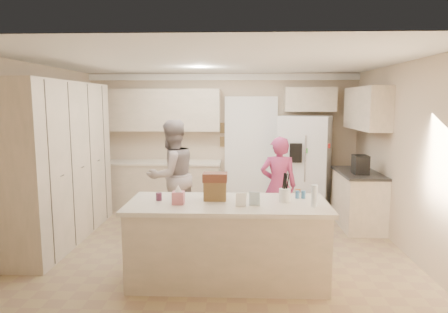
{
  "coord_description": "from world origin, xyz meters",
  "views": [
    {
      "loc": [
        0.33,
        -5.53,
        2.06
      ],
      "look_at": [
        0.1,
        0.35,
        1.25
      ],
      "focal_mm": 32.0,
      "sensor_mm": 36.0,
      "label": 1
    }
  ],
  "objects_px": {
    "tissue_box": "(178,198)",
    "dollhouse_body": "(215,191)",
    "teen_boy": "(172,176)",
    "refrigerator": "(304,164)",
    "teen_girl": "(278,186)",
    "island_base": "(228,243)",
    "coffee_maker": "(360,165)",
    "utensil_crock": "(285,195)"
  },
  "relations": [
    {
      "from": "tissue_box",
      "to": "dollhouse_body",
      "type": "xyz_separation_m",
      "value": [
        0.4,
        0.2,
        0.04
      ]
    },
    {
      "from": "tissue_box",
      "to": "teen_boy",
      "type": "relative_size",
      "value": 0.08
    },
    {
      "from": "refrigerator",
      "to": "tissue_box",
      "type": "bearing_deg",
      "value": -101.54
    },
    {
      "from": "tissue_box",
      "to": "teen_girl",
      "type": "distance_m",
      "value": 2.18
    },
    {
      "from": "island_base",
      "to": "tissue_box",
      "type": "distance_m",
      "value": 0.79
    },
    {
      "from": "refrigerator",
      "to": "island_base",
      "type": "relative_size",
      "value": 0.82
    },
    {
      "from": "coffee_maker",
      "to": "dollhouse_body",
      "type": "distance_m",
      "value": 2.84
    },
    {
      "from": "utensil_crock",
      "to": "teen_girl",
      "type": "relative_size",
      "value": 0.1
    },
    {
      "from": "refrigerator",
      "to": "teen_boy",
      "type": "xyz_separation_m",
      "value": [
        -2.3,
        -1.28,
        -0.01
      ]
    },
    {
      "from": "island_base",
      "to": "teen_boy",
      "type": "distance_m",
      "value": 2.07
    },
    {
      "from": "island_base",
      "to": "utensil_crock",
      "type": "relative_size",
      "value": 14.67
    },
    {
      "from": "coffee_maker",
      "to": "utensil_crock",
      "type": "bearing_deg",
      "value": -127.12
    },
    {
      "from": "island_base",
      "to": "coffee_maker",
      "type": "bearing_deg",
      "value": 42.83
    },
    {
      "from": "utensil_crock",
      "to": "dollhouse_body",
      "type": "relative_size",
      "value": 0.58
    },
    {
      "from": "refrigerator",
      "to": "teen_girl",
      "type": "xyz_separation_m",
      "value": [
        -0.62,
        -1.41,
        -0.13
      ]
    },
    {
      "from": "coffee_maker",
      "to": "teen_boy",
      "type": "xyz_separation_m",
      "value": [
        -3.0,
        -0.12,
        -0.18
      ]
    },
    {
      "from": "coffee_maker",
      "to": "tissue_box",
      "type": "xyz_separation_m",
      "value": [
        -2.6,
        -2.0,
        -0.07
      ]
    },
    {
      "from": "coffee_maker",
      "to": "island_base",
      "type": "height_order",
      "value": "coffee_maker"
    },
    {
      "from": "island_base",
      "to": "tissue_box",
      "type": "xyz_separation_m",
      "value": [
        -0.55,
        -0.1,
        0.56
      ]
    },
    {
      "from": "refrigerator",
      "to": "coffee_maker",
      "type": "distance_m",
      "value": 1.36
    },
    {
      "from": "tissue_box",
      "to": "dollhouse_body",
      "type": "relative_size",
      "value": 0.54
    },
    {
      "from": "refrigerator",
      "to": "teen_boy",
      "type": "bearing_deg",
      "value": -131.41
    },
    {
      "from": "tissue_box",
      "to": "teen_boy",
      "type": "distance_m",
      "value": 1.92
    },
    {
      "from": "tissue_box",
      "to": "teen_girl",
      "type": "relative_size",
      "value": 0.09
    },
    {
      "from": "refrigerator",
      "to": "coffee_maker",
      "type": "bearing_deg",
      "value": -39.41
    },
    {
      "from": "tissue_box",
      "to": "teen_girl",
      "type": "xyz_separation_m",
      "value": [
        1.28,
        1.75,
        -0.23
      ]
    },
    {
      "from": "utensil_crock",
      "to": "tissue_box",
      "type": "xyz_separation_m",
      "value": [
        -1.2,
        -0.15,
        -0.0
      ]
    },
    {
      "from": "teen_boy",
      "to": "teen_girl",
      "type": "relative_size",
      "value": 1.16
    },
    {
      "from": "tissue_box",
      "to": "coffee_maker",
      "type": "bearing_deg",
      "value": 37.57
    },
    {
      "from": "refrigerator",
      "to": "dollhouse_body",
      "type": "relative_size",
      "value": 6.92
    },
    {
      "from": "coffee_maker",
      "to": "tissue_box",
      "type": "distance_m",
      "value": 3.28
    },
    {
      "from": "utensil_crock",
      "to": "coffee_maker",
      "type": "bearing_deg",
      "value": 52.88
    },
    {
      "from": "teen_boy",
      "to": "teen_girl",
      "type": "height_order",
      "value": "teen_boy"
    },
    {
      "from": "teen_boy",
      "to": "island_base",
      "type": "bearing_deg",
      "value": 74.59
    },
    {
      "from": "tissue_box",
      "to": "utensil_crock",
      "type": "bearing_deg",
      "value": 7.13
    },
    {
      "from": "tissue_box",
      "to": "teen_girl",
      "type": "height_order",
      "value": "teen_girl"
    },
    {
      "from": "dollhouse_body",
      "to": "teen_boy",
      "type": "height_order",
      "value": "teen_boy"
    },
    {
      "from": "coffee_maker",
      "to": "utensil_crock",
      "type": "xyz_separation_m",
      "value": [
        -1.4,
        -1.85,
        -0.07
      ]
    },
    {
      "from": "island_base",
      "to": "teen_boy",
      "type": "xyz_separation_m",
      "value": [
        -0.95,
        1.78,
        0.45
      ]
    },
    {
      "from": "refrigerator",
      "to": "dollhouse_body",
      "type": "distance_m",
      "value": 3.32
    },
    {
      "from": "refrigerator",
      "to": "island_base",
      "type": "distance_m",
      "value": 3.37
    },
    {
      "from": "coffee_maker",
      "to": "tissue_box",
      "type": "height_order",
      "value": "coffee_maker"
    }
  ]
}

